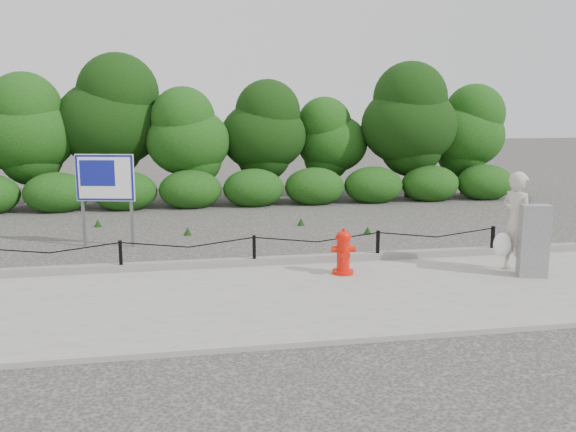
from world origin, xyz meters
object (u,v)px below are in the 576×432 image
(fire_hydrant, at_px, (343,252))
(utility_cabinet, at_px, (534,241))
(pedestrian, at_px, (516,223))
(advertising_sign, at_px, (105,182))

(fire_hydrant, xyz_separation_m, utility_cabinet, (3.32, -0.79, 0.25))
(pedestrian, xyz_separation_m, advertising_sign, (-7.72, 3.83, 0.48))
(pedestrian, height_order, utility_cabinet, pedestrian)
(utility_cabinet, distance_m, advertising_sign, 8.95)
(fire_hydrant, distance_m, pedestrian, 3.25)
(utility_cabinet, xyz_separation_m, advertising_sign, (-7.86, 4.23, 0.74))
(fire_hydrant, relative_size, pedestrian, 0.45)
(advertising_sign, bearing_deg, pedestrian, -13.97)
(pedestrian, distance_m, advertising_sign, 8.63)
(fire_hydrant, bearing_deg, utility_cabinet, -8.10)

